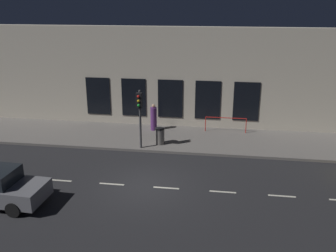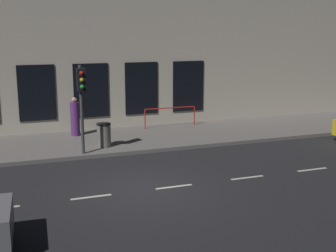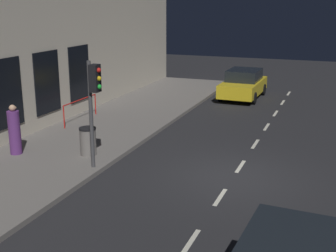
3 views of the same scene
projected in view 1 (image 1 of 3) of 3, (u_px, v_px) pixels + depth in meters
ground_plane at (145, 186)px, 17.41m from camera, size 60.00×60.00×0.00m
sidewalk at (165, 138)px, 23.24m from camera, size 4.50×32.00×0.15m
building_facade at (171, 78)px, 24.58m from camera, size 0.65×32.00×6.65m
lane_centre_line at (166, 188)px, 17.28m from camera, size 0.12×27.20×0.01m
traffic_light at (139, 108)px, 20.65m from camera, size 0.47×0.32×3.39m
pedestrian_0 at (154, 118)px, 24.22m from camera, size 0.57×0.57×1.74m
trash_bin at (160, 136)px, 21.96m from camera, size 0.58×0.58×0.97m
red_railing at (226, 121)px, 23.85m from camera, size 0.05×2.62×0.97m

